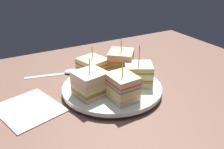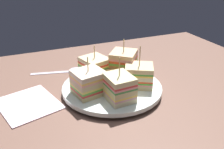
{
  "view_description": "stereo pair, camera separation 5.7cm",
  "coord_description": "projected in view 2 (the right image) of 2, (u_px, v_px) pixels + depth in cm",
  "views": [
    {
      "loc": [
        26.04,
        46.87,
        30.55
      ],
      "look_at": [
        0.0,
        0.0,
        4.76
      ],
      "focal_mm": 40.24,
      "sensor_mm": 36.0,
      "label": 1
    },
    {
      "loc": [
        20.88,
        49.39,
        30.55
      ],
      "look_at": [
        0.0,
        0.0,
        4.76
      ],
      "focal_mm": 40.24,
      "sensor_mm": 36.0,
      "label": 2
    }
  ],
  "objects": [
    {
      "name": "sandwich_wedge_4",
      "position": [
        119.0,
        88.0,
        0.54
      ],
      "size": [
        5.72,
        6.9,
        9.85
      ],
      "rotation": [
        0.0,
        0.0,
        11.06
      ],
      "color": "beige",
      "rests_on": "plate"
    },
    {
      "name": "sandwich_wedge_1",
      "position": [
        123.0,
        64.0,
        0.64
      ],
      "size": [
        8.82,
        8.89,
        9.87
      ],
      "rotation": [
        0.0,
        0.0,
        7.16
      ],
      "color": "#E1BE8A",
      "rests_on": "plate"
    },
    {
      "name": "chip_pile",
      "position": [
        113.0,
        79.0,
        0.61
      ],
      "size": [
        6.73,
        7.2,
        3.25
      ],
      "color": "#E1BF70",
      "rests_on": "plate"
    },
    {
      "name": "sandwich_wedge_2",
      "position": [
        95.0,
        68.0,
        0.64
      ],
      "size": [
        7.54,
        8.0,
        8.57
      ],
      "rotation": [
        0.0,
        0.0,
        8.15
      ],
      "color": "#CFC584",
      "rests_on": "plate"
    },
    {
      "name": "plate",
      "position": [
        112.0,
        88.0,
        0.61
      ],
      "size": [
        24.05,
        24.05,
        1.76
      ],
      "color": "white",
      "rests_on": "ground_plane"
    },
    {
      "name": "ground_plane",
      "position": [
        112.0,
        95.0,
        0.62
      ],
      "size": [
        100.34,
        71.74,
        1.8
      ],
      "primitive_type": "cube",
      "color": "brown"
    },
    {
      "name": "sandwich_wedge_3",
      "position": [
        89.0,
        82.0,
        0.56
      ],
      "size": [
        7.69,
        7.32,
        8.95
      ],
      "rotation": [
        0.0,
        0.0,
        9.63
      ],
      "color": "#E6CB8A",
      "rests_on": "plate"
    },
    {
      "name": "spoon",
      "position": [
        70.0,
        70.0,
        0.72
      ],
      "size": [
        14.88,
        5.29,
        1.0
      ],
      "rotation": [
        0.0,
        0.0,
        2.92
      ],
      "color": "silver",
      "rests_on": "ground_plane"
    },
    {
      "name": "napkin",
      "position": [
        28.0,
        103.0,
        0.56
      ],
      "size": [
        15.07,
        16.2,
        0.5
      ],
      "primitive_type": "cube",
      "rotation": [
        0.0,
        0.0,
        0.28
      ],
      "color": "silver",
      "rests_on": "ground_plane"
    },
    {
      "name": "sandwich_wedge_0",
      "position": [
        139.0,
        75.0,
        0.6
      ],
      "size": [
        8.48,
        8.12,
        9.99
      ],
      "rotation": [
        0.0,
        0.0,
        5.79
      ],
      "color": "#D2BD8C",
      "rests_on": "plate"
    }
  ]
}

